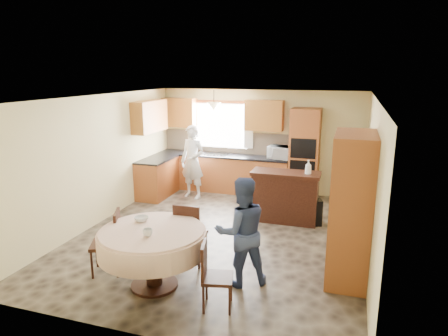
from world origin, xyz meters
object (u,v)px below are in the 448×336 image
at_px(sideboard, 285,198).
at_px(chair_left, 111,239).
at_px(chair_back, 189,231).
at_px(person_dining, 241,231).
at_px(dining_table, 153,242).
at_px(person_sink, 193,162).
at_px(chair_right, 212,272).
at_px(oven_tower, 304,154).
at_px(cupboard, 351,208).

relative_size(sideboard, chair_left, 1.40).
distance_m(chair_left, chair_back, 1.16).
xyz_separation_m(sideboard, person_dining, (-0.19, -2.59, 0.30)).
height_order(dining_table, person_sink, person_sink).
xyz_separation_m(chair_left, chair_right, (1.73, -0.41, -0.05)).
height_order(dining_table, chair_left, chair_left).
bearing_deg(chair_right, person_sink, 11.75).
bearing_deg(sideboard, person_sink, 158.70).
xyz_separation_m(oven_tower, dining_table, (-1.48, -4.67, -0.40)).
xyz_separation_m(dining_table, person_dining, (1.13, 0.47, 0.12)).
bearing_deg(chair_left, oven_tower, 129.30).
xyz_separation_m(sideboard, chair_back, (-1.09, -2.31, 0.08)).
relative_size(dining_table, chair_back, 1.48).
bearing_deg(chair_left, cupboard, 81.86).
distance_m(oven_tower, person_dining, 4.23).
bearing_deg(person_sink, chair_right, -50.96).
height_order(sideboard, cupboard, cupboard).
distance_m(oven_tower, chair_left, 5.06).
relative_size(chair_back, person_sink, 0.58).
xyz_separation_m(chair_right, person_sink, (-1.96, 4.17, 0.38)).
xyz_separation_m(dining_table, chair_right, (0.94, -0.23, -0.18)).
bearing_deg(person_dining, chair_left, -22.18).
bearing_deg(dining_table, chair_left, 167.22).
xyz_separation_m(chair_back, person_dining, (0.90, -0.28, 0.22)).
bearing_deg(person_sink, chair_back, -54.87).
bearing_deg(sideboard, person_dining, -94.75).
bearing_deg(oven_tower, chair_back, -107.75).
distance_m(oven_tower, cupboard, 3.71).
relative_size(cupboard, chair_left, 2.22).
height_order(chair_back, person_dining, person_dining).
relative_size(chair_left, chair_back, 0.95).
xyz_separation_m(sideboard, chair_right, (-0.37, -3.29, 0.01)).
bearing_deg(chair_left, person_dining, 74.66).
distance_m(cupboard, person_dining, 1.59).
height_order(chair_left, person_dining, person_dining).
bearing_deg(cupboard, oven_tower, 106.78).
bearing_deg(sideboard, cupboard, -58.18).
distance_m(dining_table, person_sink, 4.08).
relative_size(chair_back, person_dining, 0.64).
xyz_separation_m(oven_tower, person_sink, (-2.50, -0.73, -0.20)).
xyz_separation_m(sideboard, person_sink, (-2.33, 0.88, 0.39)).
bearing_deg(sideboard, chair_right, -97.12).
bearing_deg(chair_back, sideboard, -118.46).
height_order(sideboard, dining_table, sideboard).
height_order(sideboard, chair_back, chair_back).
bearing_deg(chair_left, chair_right, 52.85).
height_order(oven_tower, cupboard, same).
relative_size(oven_tower, person_dining, 1.36).
bearing_deg(dining_table, chair_back, 73.61).
relative_size(sideboard, cupboard, 0.63).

